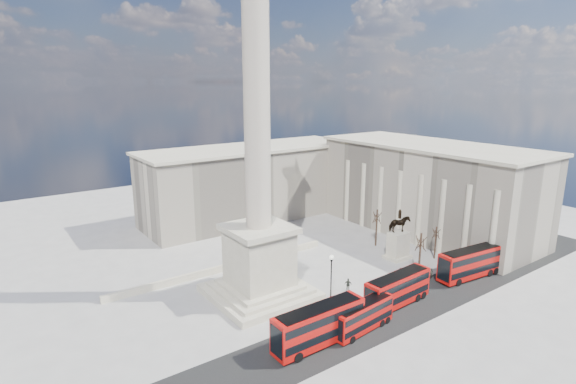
{
  "coord_description": "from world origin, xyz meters",
  "views": [
    {
      "loc": [
        -32.34,
        -47.26,
        30.87
      ],
      "look_at": [
        2.76,
        1.64,
        16.1
      ],
      "focal_mm": 28.0,
      "sensor_mm": 36.0,
      "label": 1
    }
  ],
  "objects_px": {
    "equestrian_statue": "(398,241)",
    "pedestrian_walking": "(431,274)",
    "nelsons_column": "(258,212)",
    "red_bus_b": "(363,316)",
    "red_bus_d": "(471,263)",
    "pedestrian_crossing": "(348,284)",
    "victorian_lamp": "(331,275)",
    "pedestrian_standing": "(400,273)",
    "red_bus_c": "(398,289)",
    "red_bus_a": "(319,325)"
  },
  "relations": [
    {
      "from": "red_bus_b",
      "to": "pedestrian_crossing",
      "type": "xyz_separation_m",
      "value": [
        6.34,
        9.47,
        -1.06
      ]
    },
    {
      "from": "red_bus_d",
      "to": "victorian_lamp",
      "type": "relative_size",
      "value": 1.69
    },
    {
      "from": "red_bus_b",
      "to": "nelsons_column",
      "type": "bearing_deg",
      "value": 103.14
    },
    {
      "from": "pedestrian_crossing",
      "to": "red_bus_a",
      "type": "bearing_deg",
      "value": 83.27
    },
    {
      "from": "victorian_lamp",
      "to": "pedestrian_standing",
      "type": "bearing_deg",
      "value": -1.63
    },
    {
      "from": "equestrian_statue",
      "to": "pedestrian_standing",
      "type": "bearing_deg",
      "value": -136.26
    },
    {
      "from": "victorian_lamp",
      "to": "equestrian_statue",
      "type": "xyz_separation_m",
      "value": [
        20.92,
        5.81,
        -1.09
      ]
    },
    {
      "from": "red_bus_a",
      "to": "pedestrian_standing",
      "type": "relative_size",
      "value": 6.49
    },
    {
      "from": "red_bus_b",
      "to": "pedestrian_standing",
      "type": "xyz_separation_m",
      "value": [
        15.94,
        7.58,
        -1.09
      ]
    },
    {
      "from": "pedestrian_walking",
      "to": "red_bus_d",
      "type": "bearing_deg",
      "value": -16.35
    },
    {
      "from": "victorian_lamp",
      "to": "pedestrian_standing",
      "type": "distance_m",
      "value": 14.81
    },
    {
      "from": "red_bus_b",
      "to": "red_bus_c",
      "type": "bearing_deg",
      "value": 7.36
    },
    {
      "from": "red_bus_d",
      "to": "pedestrian_crossing",
      "type": "relative_size",
      "value": 6.34
    },
    {
      "from": "nelsons_column",
      "to": "red_bus_a",
      "type": "xyz_separation_m",
      "value": [
        -1.13,
        -15.25,
        -10.3
      ]
    },
    {
      "from": "red_bus_b",
      "to": "red_bus_d",
      "type": "height_order",
      "value": "red_bus_d"
    },
    {
      "from": "red_bus_a",
      "to": "red_bus_c",
      "type": "relative_size",
      "value": 1.07
    },
    {
      "from": "red_bus_c",
      "to": "equestrian_statue",
      "type": "height_order",
      "value": "equestrian_statue"
    },
    {
      "from": "pedestrian_walking",
      "to": "pedestrian_crossing",
      "type": "height_order",
      "value": "pedestrian_crossing"
    },
    {
      "from": "pedestrian_walking",
      "to": "pedestrian_crossing",
      "type": "bearing_deg",
      "value": 172.63
    },
    {
      "from": "victorian_lamp",
      "to": "nelsons_column",
      "type": "bearing_deg",
      "value": 130.85
    },
    {
      "from": "nelsons_column",
      "to": "red_bus_d",
      "type": "height_order",
      "value": "nelsons_column"
    },
    {
      "from": "red_bus_a",
      "to": "pedestrian_walking",
      "type": "height_order",
      "value": "red_bus_a"
    },
    {
      "from": "victorian_lamp",
      "to": "red_bus_a",
      "type": "bearing_deg",
      "value": -138.19
    },
    {
      "from": "red_bus_c",
      "to": "victorian_lamp",
      "type": "height_order",
      "value": "victorian_lamp"
    },
    {
      "from": "nelsons_column",
      "to": "red_bus_d",
      "type": "relative_size",
      "value": 4.04
    },
    {
      "from": "equestrian_statue",
      "to": "pedestrian_walking",
      "type": "relative_size",
      "value": 4.81
    },
    {
      "from": "pedestrian_crossing",
      "to": "equestrian_statue",
      "type": "bearing_deg",
      "value": -115.68
    },
    {
      "from": "victorian_lamp",
      "to": "pedestrian_standing",
      "type": "xyz_separation_m",
      "value": [
        14.42,
        -0.41,
        -3.36
      ]
    },
    {
      "from": "nelsons_column",
      "to": "pedestrian_walking",
      "type": "height_order",
      "value": "nelsons_column"
    },
    {
      "from": "red_bus_c",
      "to": "red_bus_d",
      "type": "height_order",
      "value": "red_bus_d"
    },
    {
      "from": "victorian_lamp",
      "to": "equestrian_statue",
      "type": "relative_size",
      "value": 0.8
    },
    {
      "from": "victorian_lamp",
      "to": "red_bus_c",
      "type": "bearing_deg",
      "value": -39.19
    },
    {
      "from": "nelsons_column",
      "to": "red_bus_d",
      "type": "bearing_deg",
      "value": -25.38
    },
    {
      "from": "red_bus_a",
      "to": "pedestrian_walking",
      "type": "relative_size",
      "value": 6.5
    },
    {
      "from": "nelsons_column",
      "to": "red_bus_d",
      "type": "xyz_separation_m",
      "value": [
        30.9,
        -14.66,
        -10.34
      ]
    },
    {
      "from": "equestrian_statue",
      "to": "pedestrian_walking",
      "type": "distance_m",
      "value": 9.91
    },
    {
      "from": "red_bus_a",
      "to": "red_bus_c",
      "type": "distance_m",
      "value": 15.44
    },
    {
      "from": "red_bus_d",
      "to": "victorian_lamp",
      "type": "xyz_separation_m",
      "value": [
        -23.96,
        6.63,
        1.73
      ]
    },
    {
      "from": "red_bus_b",
      "to": "victorian_lamp",
      "type": "relative_size",
      "value": 1.33
    },
    {
      "from": "nelsons_column",
      "to": "red_bus_b",
      "type": "bearing_deg",
      "value": -71.3
    },
    {
      "from": "equestrian_statue",
      "to": "nelsons_column",
      "type": "bearing_deg",
      "value": 175.46
    },
    {
      "from": "equestrian_statue",
      "to": "pedestrian_walking",
      "type": "xyz_separation_m",
      "value": [
        -2.63,
        -9.29,
        -2.27
      ]
    },
    {
      "from": "nelsons_column",
      "to": "equestrian_statue",
      "type": "xyz_separation_m",
      "value": [
        27.86,
        -2.21,
        -9.7
      ]
    },
    {
      "from": "pedestrian_crossing",
      "to": "nelsons_column",
      "type": "bearing_deg",
      "value": 20.14
    },
    {
      "from": "red_bus_b",
      "to": "pedestrian_crossing",
      "type": "distance_m",
      "value": 11.45
    },
    {
      "from": "red_bus_a",
      "to": "pedestrian_crossing",
      "type": "height_order",
      "value": "red_bus_a"
    },
    {
      "from": "red_bus_c",
      "to": "pedestrian_crossing",
      "type": "height_order",
      "value": "red_bus_c"
    },
    {
      "from": "red_bus_b",
      "to": "equestrian_statue",
      "type": "height_order",
      "value": "equestrian_statue"
    },
    {
      "from": "victorian_lamp",
      "to": "equestrian_statue",
      "type": "distance_m",
      "value": 21.74
    },
    {
      "from": "victorian_lamp",
      "to": "pedestrian_crossing",
      "type": "distance_m",
      "value": 6.04
    }
  ]
}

